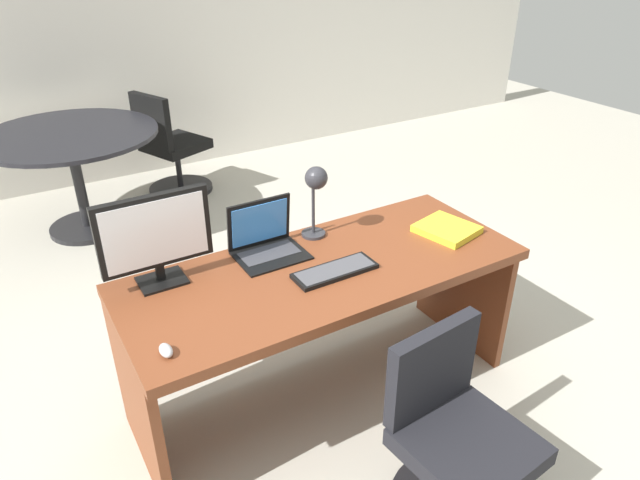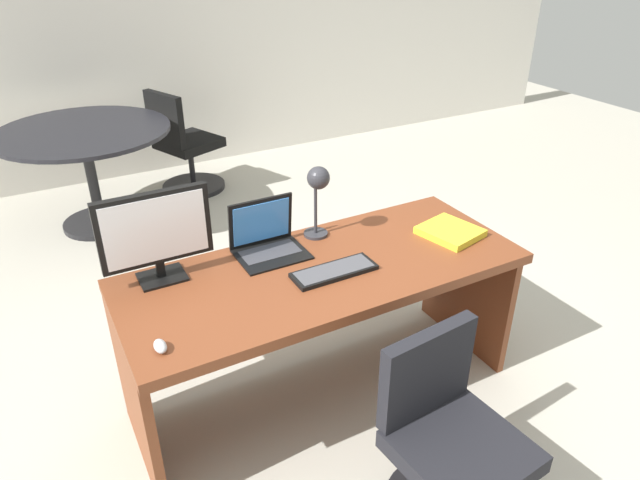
# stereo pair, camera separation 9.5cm
# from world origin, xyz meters

# --- Properties ---
(ground) EXTENTS (12.00, 12.00, 0.00)m
(ground) POSITION_xyz_m (0.00, 1.50, 0.00)
(ground) COLOR #B7B2A3
(back_wall) EXTENTS (10.00, 0.10, 2.80)m
(back_wall) POSITION_xyz_m (0.00, 3.52, 1.40)
(back_wall) COLOR silver
(back_wall) RESTS_ON ground
(desk) EXTENTS (1.85, 0.75, 0.76)m
(desk) POSITION_xyz_m (0.00, 0.04, 0.57)
(desk) COLOR brown
(desk) RESTS_ON ground
(monitor) EXTENTS (0.48, 0.16, 0.41)m
(monitor) POSITION_xyz_m (-0.67, 0.25, 0.99)
(monitor) COLOR black
(monitor) RESTS_ON desk
(laptop) EXTENTS (0.32, 0.26, 0.25)m
(laptop) POSITION_xyz_m (-0.17, 0.27, 0.83)
(laptop) COLOR black
(laptop) RESTS_ON desk
(keyboard) EXTENTS (0.39, 0.14, 0.02)m
(keyboard) POSITION_xyz_m (0.01, -0.07, 0.77)
(keyboard) COLOR black
(keyboard) RESTS_ON desk
(mouse) EXTENTS (0.05, 0.08, 0.04)m
(mouse) POSITION_xyz_m (-0.81, -0.23, 0.77)
(mouse) COLOR #B7BABF
(mouse) RESTS_ON desk
(desk_lamp) EXTENTS (0.12, 0.14, 0.37)m
(desk_lamp) POSITION_xyz_m (0.11, 0.26, 1.03)
(desk_lamp) COLOR #2D2D33
(desk_lamp) RESTS_ON desk
(book) EXTENTS (0.30, 0.32, 0.04)m
(book) POSITION_xyz_m (0.70, -0.04, 0.77)
(book) COLOR yellow
(book) RESTS_ON desk
(office_chair) EXTENTS (0.56, 0.56, 0.80)m
(office_chair) POSITION_xyz_m (0.11, -0.82, 0.32)
(office_chair) COLOR black
(office_chair) RESTS_ON ground
(meeting_table) EXTENTS (1.27, 1.27, 0.79)m
(meeting_table) POSITION_xyz_m (-0.66, 2.51, 0.60)
(meeting_table) COLOR black
(meeting_table) RESTS_ON ground
(meeting_chair_near) EXTENTS (0.61, 0.60, 0.91)m
(meeting_chair_near) POSITION_xyz_m (0.17, 2.84, 0.38)
(meeting_chair_near) COLOR black
(meeting_chair_near) RESTS_ON ground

